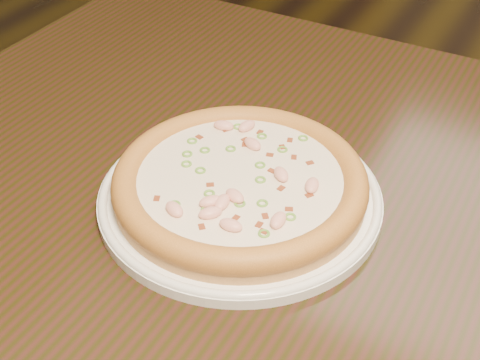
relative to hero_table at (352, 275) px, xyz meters
The scene contains 3 objects.
hero_table is the anchor object (origin of this frame).
plate 0.17m from the hero_table, 157.38° to the right, with size 0.30×0.30×0.02m.
pizza 0.18m from the hero_table, 157.30° to the right, with size 0.27×0.27×0.03m.
Camera 1 is at (-0.08, -0.61, 1.21)m, focal length 50.00 mm.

